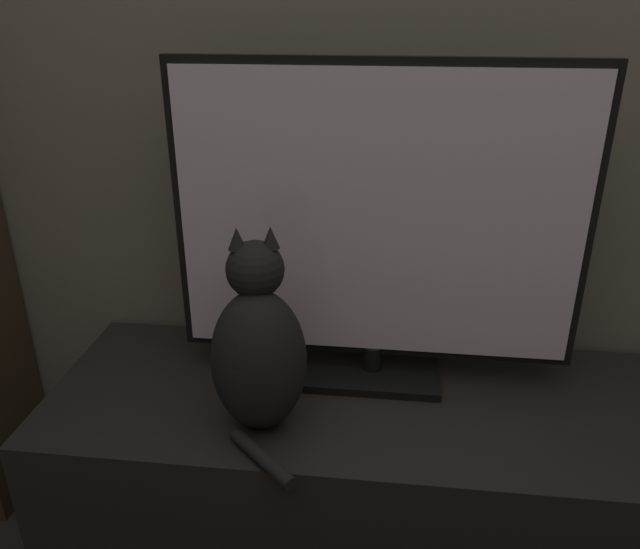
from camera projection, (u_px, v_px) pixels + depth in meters
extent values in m
cube|color=#756B5B|center=(410.00, 21.00, 1.39)|extent=(4.80, 0.05, 2.60)
cube|color=black|center=(387.00, 484.00, 1.53)|extent=(1.59, 0.55, 0.51)
cube|color=black|center=(372.00, 371.00, 1.51)|extent=(0.32, 0.19, 0.02)
cylinder|color=black|center=(372.00, 357.00, 1.50)|extent=(0.04, 0.04, 0.06)
cube|color=black|center=(378.00, 218.00, 1.36)|extent=(0.91, 0.02, 0.67)
cube|color=silver|center=(378.00, 220.00, 1.35)|extent=(0.88, 0.01, 0.64)
ellipsoid|color=black|center=(259.00, 361.00, 1.28)|extent=(0.23, 0.22, 0.32)
ellipsoid|color=olive|center=(259.00, 351.00, 1.35)|extent=(0.12, 0.08, 0.17)
sphere|color=black|center=(255.00, 269.00, 1.23)|extent=(0.14, 0.14, 0.12)
cone|color=black|center=(237.00, 238.00, 1.20)|extent=(0.04, 0.04, 0.04)
cone|color=black|center=(270.00, 237.00, 1.21)|extent=(0.04, 0.04, 0.04)
cylinder|color=black|center=(262.00, 458.00, 1.22)|extent=(0.16, 0.15, 0.03)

